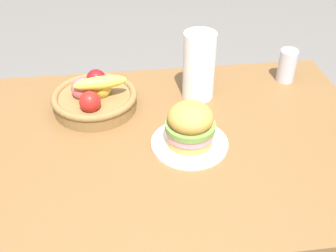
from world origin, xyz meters
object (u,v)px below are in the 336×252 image
(sandwich, at_px, (190,125))
(soda_can, at_px, (287,65))
(plate, at_px, (190,143))
(fruit_basket, at_px, (95,97))
(paper_towel_roll, at_px, (199,66))

(sandwich, relative_size, soda_can, 1.20)
(plate, relative_size, fruit_basket, 0.81)
(fruit_basket, height_order, paper_towel_roll, paper_towel_roll)
(soda_can, height_order, fruit_basket, fruit_basket)
(plate, height_order, sandwich, sandwich)
(fruit_basket, relative_size, paper_towel_roll, 1.21)
(plate, height_order, fruit_basket, fruit_basket)
(soda_can, relative_size, fruit_basket, 0.43)
(fruit_basket, bearing_deg, soda_can, 8.29)
(plate, relative_size, soda_can, 1.87)
(plate, relative_size, sandwich, 1.56)
(plate, bearing_deg, paper_towel_roll, 74.75)
(plate, height_order, paper_towel_roll, paper_towel_roll)
(plate, relative_size, paper_towel_roll, 0.98)
(soda_can, bearing_deg, paper_towel_roll, -169.14)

